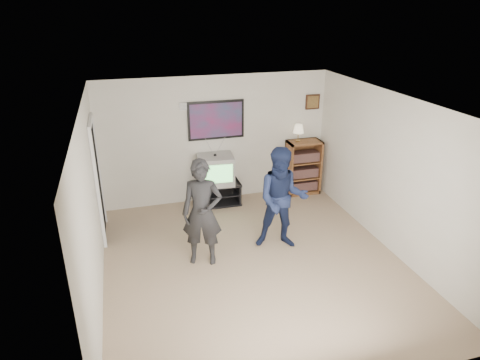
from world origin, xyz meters
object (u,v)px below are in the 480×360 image
crt_television (215,170)px  person_short (282,199)px  bookshelf (303,167)px  person_tall (202,213)px  media_stand (217,193)px

crt_television → person_short: bearing=-65.2°
bookshelf → person_tall: 3.22m
crt_television → person_tall: 2.04m
person_short → crt_television: bearing=127.1°
person_tall → person_short: person_short is taller
media_stand → crt_television: bearing=-179.2°
crt_television → person_tall: person_tall is taller
bookshelf → person_short: 2.26m
person_short → media_stand: bearing=126.4°
media_stand → person_short: (0.65, -1.84, 0.63)m
crt_television → media_stand: bearing=4.7°
bookshelf → crt_television: bearing=-178.5°
crt_television → person_tall: (-0.64, -1.93, 0.10)m
person_short → person_tall: bearing=-159.0°
crt_television → person_short: 1.96m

